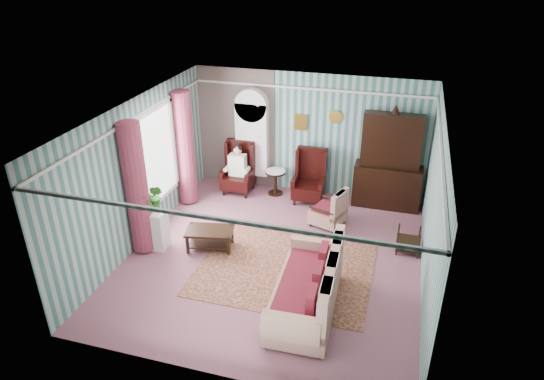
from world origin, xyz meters
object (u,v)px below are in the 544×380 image
(dresser_hutch, at_px, (390,159))
(nest_table, at_px, (408,240))
(wingback_left, at_px, (238,168))
(round_side_table, at_px, (275,182))
(coffee_table, at_px, (210,239))
(seated_woman, at_px, (238,170))
(floral_armchair, at_px, (328,204))
(sofa, at_px, (306,282))
(plant_stand, at_px, (153,229))
(bookcase, at_px, (252,144))
(wingback_right, at_px, (309,177))

(dresser_hutch, height_order, nest_table, dresser_hutch)
(wingback_left, height_order, round_side_table, wingback_left)
(dresser_hutch, distance_m, coffee_table, 4.34)
(dresser_hutch, distance_m, seated_woman, 3.56)
(wingback_left, xyz_separation_m, floral_armchair, (2.37, -0.95, -0.11))
(wingback_left, xyz_separation_m, sofa, (2.50, -3.78, -0.05))
(dresser_hutch, bearing_deg, floral_armchair, -132.76)
(wingback_left, relative_size, floral_armchair, 1.22)
(wingback_left, height_order, plant_stand, wingback_left)
(dresser_hutch, height_order, wingback_left, dresser_hutch)
(bookcase, bearing_deg, plant_stand, -108.49)
(sofa, relative_size, floral_armchair, 2.15)
(dresser_hutch, distance_m, nest_table, 2.11)
(round_side_table, bearing_deg, seated_woman, -170.54)
(bookcase, relative_size, wingback_right, 1.79)
(bookcase, height_order, seated_woman, bookcase)
(floral_armchair, relative_size, coffee_table, 1.11)
(seated_woman, bearing_deg, round_side_table, 9.46)
(wingback_left, xyz_separation_m, wingback_right, (1.75, 0.00, 0.00))
(sofa, bearing_deg, floral_armchair, 0.60)
(dresser_hutch, xyz_separation_m, floral_armchair, (-1.13, -1.22, -0.67))
(dresser_hutch, bearing_deg, wingback_left, -175.59)
(sofa, height_order, coffee_table, sofa)
(floral_armchair, bearing_deg, wingback_right, 51.71)
(nest_table, distance_m, sofa, 2.74)
(bookcase, relative_size, coffee_table, 2.43)
(round_side_table, xyz_separation_m, coffee_table, (-0.61, -2.65, -0.09))
(dresser_hutch, distance_m, round_side_table, 2.75)
(seated_woman, bearing_deg, nest_table, -20.85)
(wingback_left, bearing_deg, dresser_hutch, 4.41)
(wingback_left, distance_m, wingback_right, 1.75)
(wingback_left, height_order, coffee_table, wingback_left)
(floral_armchair, bearing_deg, round_side_table, 71.74)
(sofa, bearing_deg, wingback_right, 9.22)
(nest_table, xyz_separation_m, plant_stand, (-4.87, -1.20, 0.13))
(floral_armchair, height_order, coffee_table, floral_armchair)
(wingback_left, bearing_deg, coffee_table, -83.27)
(wingback_left, bearing_deg, bookcase, 57.34)
(sofa, bearing_deg, nest_table, -37.16)
(wingback_right, bearing_deg, bookcase, 165.43)
(wingback_right, bearing_deg, plant_stand, -132.84)
(sofa, bearing_deg, coffee_table, 57.80)
(coffee_table, bearing_deg, nest_table, 14.06)
(coffee_table, bearing_deg, sofa, -30.20)
(bookcase, bearing_deg, nest_table, -26.92)
(wingback_right, xyz_separation_m, plant_stand, (-2.55, -2.75, -0.22))
(round_side_table, height_order, floral_armchair, floral_armchair)
(wingback_right, height_order, coffee_table, wingback_right)
(seated_woman, relative_size, floral_armchair, 1.15)
(dresser_hutch, bearing_deg, coffee_table, -139.21)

